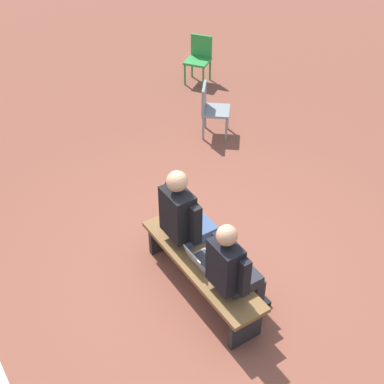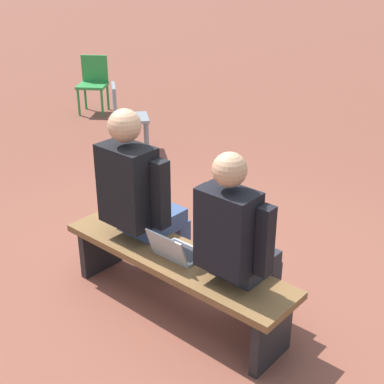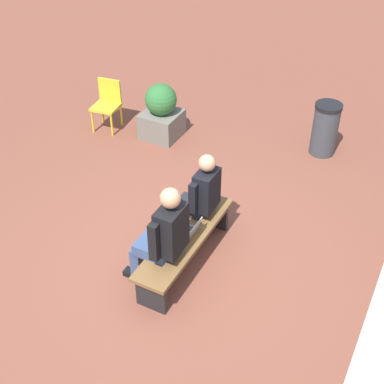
# 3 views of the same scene
# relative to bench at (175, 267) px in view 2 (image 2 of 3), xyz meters

# --- Properties ---
(ground_plane) EXTENTS (60.00, 60.00, 0.00)m
(ground_plane) POSITION_rel_bench_xyz_m (0.12, -0.04, -0.35)
(ground_plane) COLOR brown
(bench) EXTENTS (1.80, 0.44, 0.45)m
(bench) POSITION_rel_bench_xyz_m (0.00, 0.00, 0.00)
(bench) COLOR brown
(bench) RESTS_ON ground
(person_student) EXTENTS (0.53, 0.67, 1.32)m
(person_student) POSITION_rel_bench_xyz_m (-0.47, -0.07, 0.35)
(person_student) COLOR #232328
(person_student) RESTS_ON ground
(person_adult) EXTENTS (0.58, 0.73, 1.41)m
(person_adult) POSITION_rel_bench_xyz_m (0.39, -0.07, 0.39)
(person_adult) COLOR #384C75
(person_adult) RESTS_ON ground
(laptop) EXTENTS (0.32, 0.29, 0.21)m
(laptop) POSITION_rel_bench_xyz_m (-0.02, 0.01, 0.15)
(laptop) COLOR #9EA0A5
(laptop) RESTS_ON bench
(plastic_chair_far_right) EXTENTS (0.59, 0.59, 0.84)m
(plastic_chair_far_right) POSITION_rel_bench_xyz_m (2.65, -1.96, 0.13)
(plastic_chair_far_right) COLOR gray
(plastic_chair_far_right) RESTS_ON ground
(plastic_chair_near_bench_left) EXTENTS (0.59, 0.59, 0.84)m
(plastic_chair_near_bench_left) POSITION_rel_bench_xyz_m (4.31, -2.84, 0.13)
(plastic_chair_near_bench_left) COLOR #2D893D
(plastic_chair_near_bench_left) RESTS_ON ground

